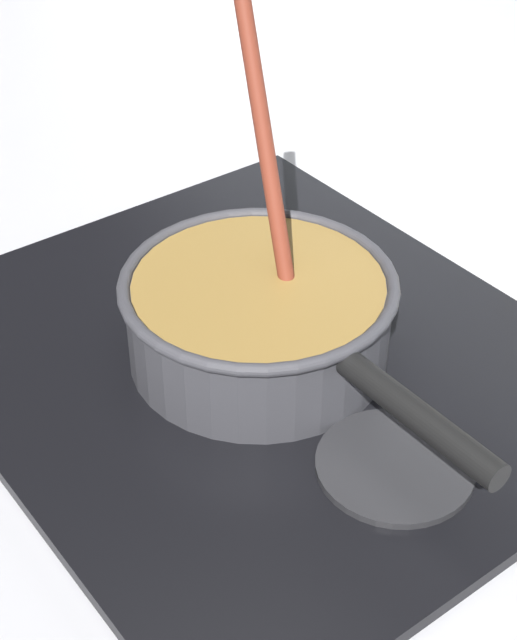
# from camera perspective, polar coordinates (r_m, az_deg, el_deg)

# --- Properties ---
(ground) EXTENTS (2.40, 1.60, 0.04)m
(ground) POSITION_cam_1_polar(r_m,az_deg,el_deg) (0.80, -13.64, -9.12)
(ground) COLOR #B7B7BC
(hob_plate) EXTENTS (0.56, 0.48, 0.01)m
(hob_plate) POSITION_cam_1_polar(r_m,az_deg,el_deg) (0.85, 0.00, -2.34)
(hob_plate) COLOR black
(hob_plate) RESTS_ON ground
(burner_ring) EXTENTS (0.20, 0.20, 0.01)m
(burner_ring) POSITION_cam_1_polar(r_m,az_deg,el_deg) (0.85, 0.00, -1.82)
(burner_ring) COLOR #592D0C
(burner_ring) RESTS_ON hob_plate
(spare_burner) EXTENTS (0.12, 0.12, 0.01)m
(spare_burner) POSITION_cam_1_polar(r_m,az_deg,el_deg) (0.75, 7.94, -8.39)
(spare_burner) COLOR #262628
(spare_burner) RESTS_ON hob_plate
(cooking_pan) EXTENTS (0.38, 0.23, 0.28)m
(cooking_pan) POSITION_cam_1_polar(r_m,az_deg,el_deg) (0.82, 0.07, 0.29)
(cooking_pan) COLOR #38383D
(cooking_pan) RESTS_ON hob_plate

